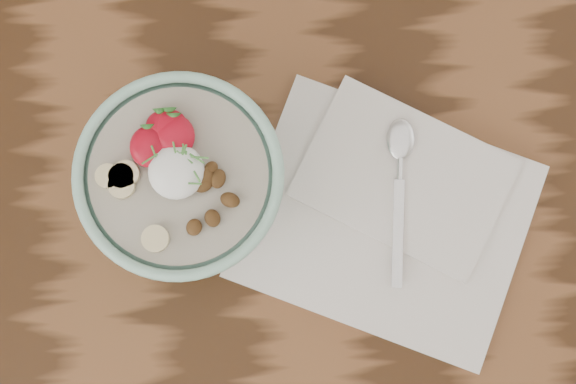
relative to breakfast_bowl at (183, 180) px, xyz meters
The scene contains 4 objects.
table 26.91cm from the breakfast_bowl, 10.89° to the right, with size 160.00×90.00×75.00cm.
breakfast_bowl is the anchor object (origin of this frame).
napkin 21.16cm from the breakfast_bowl, ahead, with size 34.00×31.26×1.69cm.
spoon 21.77cm from the breakfast_bowl, ahead, with size 3.49×17.14×0.89cm.
Camera 1 is at (-11.99, -6.91, 156.51)cm, focal length 50.00 mm.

